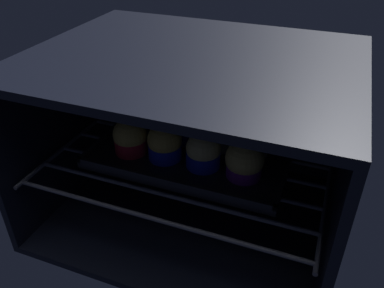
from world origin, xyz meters
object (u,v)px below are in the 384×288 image
(baking_tray, at_px, (192,154))
(muffin_row0_col1, at_px, (165,143))
(muffin_row0_col0, at_px, (130,137))
(muffin_row1_col3, at_px, (253,138))
(muffin_row0_col3, at_px, (245,161))
(muffin_row1_col1, at_px, (180,125))
(muffin_row1_col0, at_px, (149,119))
(muffin_row0_col2, at_px, (203,151))
(muffin_row1_col2, at_px, (217,132))

(baking_tray, height_order, muffin_row0_col1, muffin_row0_col1)
(muffin_row0_col0, bearing_deg, muffin_row1_col3, 19.98)
(muffin_row0_col3, height_order, muffin_row1_col1, same)
(muffin_row1_col3, bearing_deg, muffin_row0_col1, -153.14)
(muffin_row0_col0, xyz_separation_m, muffin_row1_col3, (0.23, 0.08, 0.00))
(muffin_row1_col3, bearing_deg, muffin_row1_col0, 179.98)
(baking_tray, height_order, muffin_row0_col0, muffin_row0_col0)
(muffin_row1_col0, bearing_deg, muffin_row1_col1, -2.85)
(muffin_row1_col1, bearing_deg, muffin_row0_col3, -25.58)
(baking_tray, distance_m, muffin_row0_col2, 0.06)
(muffin_row1_col2, height_order, muffin_row1_col3, muffin_row1_col2)
(baking_tray, bearing_deg, muffin_row0_col1, -137.95)
(muffin_row0_col2, xyz_separation_m, muffin_row1_col3, (0.08, 0.08, 0.00))
(muffin_row1_col3, bearing_deg, muffin_row0_col3, -86.55)
(muffin_row0_col2, bearing_deg, muffin_row1_col3, 45.41)
(muffin_row0_col1, xyz_separation_m, muffin_row0_col2, (0.08, 0.00, -0.00))
(muffin_row1_col1, bearing_deg, muffin_row1_col2, -0.41)
(muffin_row0_col1, relative_size, muffin_row1_col2, 0.95)
(muffin_row1_col0, height_order, muffin_row1_col1, muffin_row1_col0)
(baking_tray, distance_m, muffin_row0_col0, 0.13)
(baking_tray, xyz_separation_m, muffin_row0_col0, (-0.12, -0.04, 0.04))
(muffin_row0_col1, distance_m, muffin_row1_col1, 0.08)
(muffin_row1_col3, bearing_deg, baking_tray, -160.25)
(baking_tray, relative_size, muffin_row0_col1, 5.20)
(muffin_row0_col2, xyz_separation_m, muffin_row1_col0, (-0.15, 0.08, -0.00))
(muffin_row0_col0, bearing_deg, muffin_row0_col3, 0.69)
(muffin_row0_col0, bearing_deg, muffin_row1_col2, 26.96)
(muffin_row1_col1, bearing_deg, muffin_row0_col1, -89.93)
(muffin_row0_col0, relative_size, muffin_row0_col2, 1.02)
(muffin_row0_col3, relative_size, muffin_row1_col2, 0.94)
(baking_tray, distance_m, muffin_row1_col3, 0.13)
(baking_tray, height_order, muffin_row1_col1, muffin_row1_col1)
(muffin_row0_col0, xyz_separation_m, muffin_row1_col2, (0.16, 0.08, 0.00))
(muffin_row0_col1, distance_m, muffin_row0_col3, 0.16)
(muffin_row0_col0, distance_m, muffin_row1_col3, 0.24)
(baking_tray, bearing_deg, muffin_row0_col3, -18.61)
(muffin_row0_col1, height_order, muffin_row0_col3, same)
(muffin_row0_col2, height_order, muffin_row0_col3, muffin_row0_col3)
(muffin_row1_col2, relative_size, muffin_row1_col3, 1.04)
(muffin_row0_col1, bearing_deg, muffin_row1_col0, 133.40)
(baking_tray, xyz_separation_m, muffin_row1_col3, (0.11, 0.04, 0.04))
(muffin_row0_col3, bearing_deg, muffin_row1_col1, 154.42)
(muffin_row0_col3, relative_size, muffin_row1_col0, 0.95)
(baking_tray, height_order, muffin_row1_col0, muffin_row1_col0)
(muffin_row0_col0, height_order, muffin_row1_col2, muffin_row1_col2)
(muffin_row1_col1, xyz_separation_m, muffin_row1_col2, (0.08, -0.00, 0.00))
(muffin_row1_col0, xyz_separation_m, muffin_row1_col3, (0.23, -0.00, 0.00))
(muffin_row0_col1, height_order, muffin_row1_col3, same)
(muffin_row0_col2, bearing_deg, muffin_row0_col3, -2.41)
(muffin_row0_col3, distance_m, muffin_row1_col2, 0.11)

